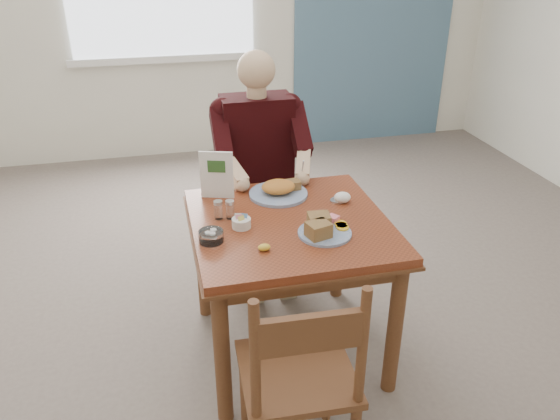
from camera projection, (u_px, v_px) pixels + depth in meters
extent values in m
plane|color=#61554E|center=(289.00, 346.00, 2.87)|extent=(6.00, 6.00, 0.00)
plane|color=silver|center=(207.00, 1.00, 4.83)|extent=(5.50, 0.00, 5.50)
ellipsoid|color=gold|center=(264.00, 247.00, 2.28)|extent=(0.06, 0.04, 0.03)
ellipsoid|color=white|center=(342.00, 197.00, 2.68)|extent=(0.09, 0.08, 0.05)
cylinder|color=silver|center=(337.00, 201.00, 2.70)|extent=(0.08, 0.08, 0.01)
cube|color=white|center=(167.00, 59.00, 4.93)|extent=(1.72, 0.04, 0.06)
cube|color=brown|center=(290.00, 224.00, 2.54)|extent=(0.90, 0.90, 0.04)
cube|color=brown|center=(290.00, 229.00, 2.55)|extent=(0.92, 0.92, 0.01)
cylinder|color=brown|center=(222.00, 356.00, 2.29)|extent=(0.07, 0.07, 0.71)
cylinder|color=brown|center=(395.00, 328.00, 2.45)|extent=(0.07, 0.07, 0.71)
cylinder|color=brown|center=(202.00, 260.00, 2.96)|extent=(0.07, 0.07, 0.71)
cylinder|color=brown|center=(339.00, 243.00, 3.12)|extent=(0.07, 0.07, 0.71)
cube|color=brown|center=(313.00, 283.00, 2.23)|extent=(0.80, 0.03, 0.08)
cube|color=brown|center=(272.00, 202.00, 2.91)|extent=(0.80, 0.03, 0.08)
cube|color=brown|center=(207.00, 247.00, 2.49)|extent=(0.03, 0.80, 0.08)
cube|color=brown|center=(368.00, 228.00, 2.65)|extent=(0.03, 0.80, 0.08)
cylinder|color=brown|center=(236.00, 258.00, 3.22)|extent=(0.04, 0.04, 0.45)
cylinder|color=brown|center=(295.00, 251.00, 3.30)|extent=(0.04, 0.04, 0.45)
cylinder|color=brown|center=(227.00, 229.00, 3.53)|extent=(0.04, 0.04, 0.45)
cylinder|color=brown|center=(281.00, 223.00, 3.61)|extent=(0.04, 0.04, 0.45)
cube|color=brown|center=(259.00, 205.00, 3.31)|extent=(0.42, 0.42, 0.03)
cylinder|color=brown|center=(224.00, 161.00, 3.32)|extent=(0.04, 0.04, 0.50)
cylinder|color=brown|center=(281.00, 156.00, 3.39)|extent=(0.04, 0.04, 0.50)
cube|color=brown|center=(252.00, 143.00, 3.31)|extent=(0.38, 0.03, 0.14)
cylinder|color=brown|center=(245.00, 391.00, 2.28)|extent=(0.04, 0.04, 0.45)
cylinder|color=brown|center=(328.00, 380.00, 2.34)|extent=(0.04, 0.04, 0.45)
cube|color=brown|center=(297.00, 373.00, 2.05)|extent=(0.44, 0.44, 0.03)
cylinder|color=brown|center=(255.00, 365.00, 1.75)|extent=(0.04, 0.04, 0.50)
cylinder|color=brown|center=(362.00, 350.00, 1.81)|extent=(0.04, 0.04, 0.50)
cube|color=brown|center=(310.00, 333.00, 1.74)|extent=(0.38, 0.05, 0.14)
cube|color=gray|center=(246.00, 205.00, 3.15)|extent=(0.13, 0.38, 0.12)
cube|color=gray|center=(280.00, 201.00, 3.19)|extent=(0.13, 0.38, 0.12)
cube|color=gray|center=(253.00, 265.00, 3.13)|extent=(0.10, 0.10, 0.48)
cube|color=gray|center=(287.00, 261.00, 3.17)|extent=(0.10, 0.10, 0.48)
cube|color=black|center=(257.00, 145.00, 3.16)|extent=(0.40, 0.22, 0.58)
sphere|color=black|center=(223.00, 111.00, 3.02)|extent=(0.15, 0.15, 0.15)
sphere|color=black|center=(289.00, 106.00, 3.10)|extent=(0.15, 0.15, 0.15)
cylinder|color=tan|center=(257.00, 93.00, 3.00)|extent=(0.11, 0.11, 0.08)
sphere|color=tan|center=(256.00, 70.00, 2.94)|extent=(0.21, 0.21, 0.21)
cube|color=black|center=(221.00, 135.00, 2.96)|extent=(0.09, 0.29, 0.27)
cube|color=black|center=(299.00, 129.00, 3.05)|extent=(0.09, 0.29, 0.27)
sphere|color=black|center=(225.00, 160.00, 2.91)|extent=(0.09, 0.09, 0.09)
sphere|color=black|center=(304.00, 153.00, 3.00)|extent=(0.09, 0.09, 0.09)
cube|color=tan|center=(233.00, 172.00, 2.85)|extent=(0.14, 0.23, 0.14)
cube|color=tan|center=(303.00, 165.00, 2.93)|extent=(0.14, 0.23, 0.14)
sphere|color=tan|center=(242.00, 184.00, 2.80)|extent=(0.08, 0.08, 0.08)
sphere|color=tan|center=(302.00, 178.00, 2.86)|extent=(0.08, 0.08, 0.08)
cylinder|color=silver|center=(302.00, 169.00, 2.84)|extent=(0.01, 0.05, 0.12)
cylinder|color=white|center=(325.00, 233.00, 2.41)|extent=(0.27, 0.27, 0.01)
cube|color=tan|center=(318.00, 230.00, 2.35)|extent=(0.12, 0.11, 0.07)
cube|color=tan|center=(319.00, 221.00, 2.42)|extent=(0.11, 0.09, 0.07)
cylinder|color=yellow|center=(343.00, 228.00, 2.43)|extent=(0.06, 0.06, 0.01)
cylinder|color=yellow|center=(341.00, 225.00, 2.45)|extent=(0.07, 0.07, 0.01)
cylinder|color=yellow|center=(340.00, 223.00, 2.47)|extent=(0.08, 0.08, 0.01)
cube|color=pink|center=(333.00, 218.00, 2.49)|extent=(0.06, 0.07, 0.02)
cylinder|color=white|center=(278.00, 194.00, 2.76)|extent=(0.32, 0.32, 0.02)
ellipsoid|color=gold|center=(278.00, 187.00, 2.75)|extent=(0.18, 0.16, 0.06)
cube|color=tan|center=(289.00, 185.00, 2.79)|extent=(0.12, 0.08, 0.04)
cylinder|color=white|center=(241.00, 223.00, 2.46)|extent=(0.10, 0.10, 0.04)
cube|color=pink|center=(239.00, 217.00, 2.44)|extent=(0.03, 0.01, 0.02)
cube|color=#6699D8|center=(244.00, 216.00, 2.45)|extent=(0.03, 0.02, 0.02)
cube|color=#EAD159|center=(241.00, 218.00, 2.43)|extent=(0.03, 0.02, 0.02)
cube|color=white|center=(238.00, 216.00, 2.45)|extent=(0.03, 0.02, 0.02)
cylinder|color=white|center=(219.00, 211.00, 2.53)|extent=(0.04, 0.04, 0.07)
cylinder|color=silver|center=(218.00, 203.00, 2.51)|extent=(0.05, 0.05, 0.02)
cylinder|color=white|center=(230.00, 211.00, 2.53)|extent=(0.04, 0.04, 0.07)
cylinder|color=silver|center=(230.00, 202.00, 2.51)|extent=(0.05, 0.05, 0.02)
cylinder|color=white|center=(211.00, 236.00, 2.34)|extent=(0.13, 0.13, 0.05)
cylinder|color=white|center=(208.00, 234.00, 2.33)|extent=(0.03, 0.03, 0.02)
cylinder|color=white|center=(213.00, 231.00, 2.35)|extent=(0.03, 0.03, 0.02)
cylinder|color=white|center=(212.00, 235.00, 2.32)|extent=(0.03, 0.03, 0.02)
cube|color=white|center=(217.00, 175.00, 2.69)|extent=(0.16, 0.06, 0.24)
cube|color=#2D5926|center=(216.00, 167.00, 2.66)|extent=(0.08, 0.03, 0.06)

